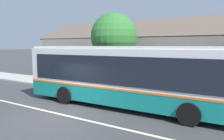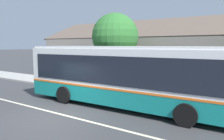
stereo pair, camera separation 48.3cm
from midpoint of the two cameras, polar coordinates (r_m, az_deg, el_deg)
ground_plane at (r=11.30m, az=-14.88°, el=-11.05°), size 300.00×300.00×0.00m
sidewalk_far at (r=15.83m, az=1.23°, el=-5.48°), size 60.00×3.00×0.15m
lane_divider_stripe at (r=11.30m, az=-14.88°, el=-11.03°), size 60.00×0.16×0.01m
community_building at (r=22.79m, az=11.23°, el=3.27°), size 23.76×9.91×7.01m
transit_bus at (r=11.86m, az=2.29°, el=-1.22°), size 11.94×3.00×3.30m
bench_by_building at (r=19.37m, az=-14.78°, el=-1.97°), size 1.88×0.51×0.94m
street_tree_secondary at (r=16.73m, az=-0.45°, el=8.37°), size 3.52×3.52×5.78m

